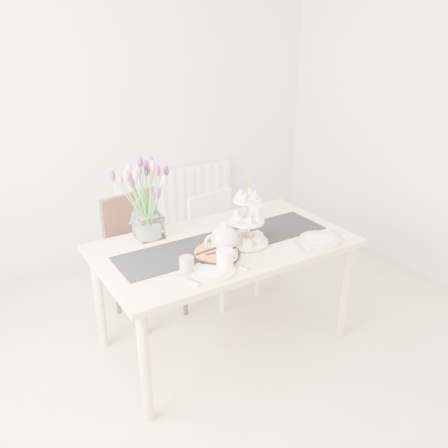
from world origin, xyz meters
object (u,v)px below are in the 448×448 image
cake_stand (247,227)px  mug_grey (187,265)px  plate_right (319,240)px  teapot (224,238)px  dining_table (224,253)px  tart_tin (216,254)px  plate_left (213,271)px  tulip_vase (146,190)px  chair_brown (141,247)px  radiator (176,199)px  mug_white (225,259)px  cream_jug (256,212)px  chair_white (219,238)px

cake_stand → mug_grey: cake_stand is taller
plate_right → teapot: bearing=161.3°
cake_stand → plate_right: (0.42, -0.21, -0.11)m
dining_table → mug_grey: bearing=-150.3°
tart_tin → plate_left: bearing=-125.9°
dining_table → tulip_vase: 0.64m
chair_brown → dining_table: bearing=-75.8°
dining_table → tart_tin: (-0.14, -0.14, 0.09)m
tart_tin → mug_grey: 0.25m
radiator → mug_white: 2.04m
mug_white → cream_jug: bearing=42.5°
tart_tin → plate_left: 0.20m
tulip_vase → plate_right: (0.90, -0.62, -0.32)m
chair_brown → teapot: size_ratio=3.44×
radiator → cake_stand: size_ratio=2.99×
cream_jug → plate_right: bearing=-54.8°
teapot → cream_jug: size_ratio=3.06×
dining_table → plate_right: plate_right is taller
mug_grey → teapot: bearing=-17.1°
chair_brown → chair_white: (0.62, -0.07, -0.06)m
teapot → cream_jug: 0.58m
tulip_vase → mug_white: bearing=-72.0°
radiator → cake_stand: cake_stand is taller
radiator → plate_left: 2.07m
mug_grey → plate_right: bearing=-42.7°
chair_brown → mug_white: 0.99m
cream_jug → tart_tin: (-0.56, -0.38, -0.03)m
plate_right → mug_white: bearing=179.3°
plate_right → chair_white: bearing=104.0°
chair_white → plate_left: bearing=-131.1°
tart_tin → plate_left: size_ratio=1.19×
radiator → dining_table: 1.70m
plate_right → plate_left: bearing=180.0°
chair_brown → mug_white: chair_brown is taller
radiator → dining_table: bearing=-105.5°
cake_stand → teapot: bearing=-176.6°
mug_grey → mug_white: 0.22m
chair_brown → chair_white: 0.63m
dining_table → mug_white: 0.36m
cake_stand → mug_white: bearing=-144.6°
dining_table → mug_white: size_ratio=14.31×
chair_brown → tulip_vase: 0.64m
tulip_vase → cream_jug: (0.79, -0.08, -0.28)m
mug_white → dining_table: bearing=59.4°
chair_white → cake_stand: 0.80m
chair_white → plate_right: chair_white is taller
tulip_vase → plate_left: size_ratio=2.46×
chair_white → plate_left: size_ratio=3.37×
radiator → plate_right: 1.94m
chair_white → plate_right: bearing=-84.2°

